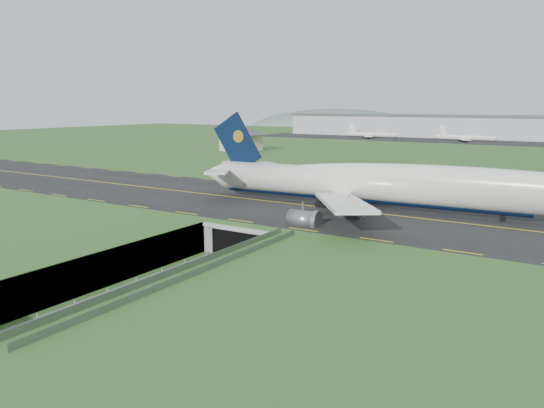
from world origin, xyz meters
The scene contains 10 objects.
ground centered at (0.00, 0.00, 0.00)m, with size 900.00×900.00×0.00m, color #305923.
airfield_deck centered at (0.00, 0.00, 3.00)m, with size 800.00×800.00×6.00m, color gray.
trench_road centered at (0.00, -7.50, 0.10)m, with size 12.00×75.00×0.20m, color slate.
taxiway centered at (0.00, 33.00, 6.09)m, with size 800.00×44.00×0.18m, color black.
tunnel_portal centered at (0.00, 16.71, 3.33)m, with size 17.00×22.30×6.00m.
guideway centered at (11.00, -19.11, 5.32)m, with size 3.00×53.00×7.05m.
jumbo_jet centered at (20.28, 37.31, 11.78)m, with size 103.07×64.64×21.42m.
shuttle_tram centered at (2.10, -3.90, 1.54)m, with size 3.18×6.99×2.79m.
service_building centered at (-94.70, 142.20, 13.20)m, with size 25.88×25.88×12.16m.
cargo_terminal centered at (-0.11, 299.41, 13.96)m, with size 320.00×67.00×15.60m.
Camera 1 is at (57.12, -70.37, 28.61)m, focal length 35.00 mm.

